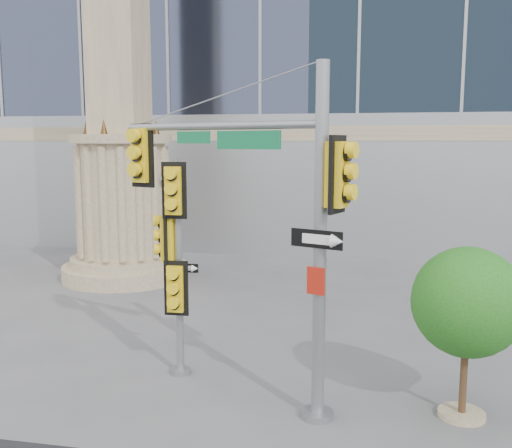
# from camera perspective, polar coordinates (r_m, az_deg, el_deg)

# --- Properties ---
(ground) EXTENTS (120.00, 120.00, 0.00)m
(ground) POSITION_cam_1_polar(r_m,az_deg,el_deg) (11.21, -3.00, -17.42)
(ground) COLOR #545456
(ground) RESTS_ON ground
(monument) EXTENTS (4.40, 4.40, 16.60)m
(monument) POSITION_cam_1_polar(r_m,az_deg,el_deg) (20.64, -13.40, 9.84)
(monument) COLOR gray
(monument) RESTS_ON ground
(main_signal_pole) EXTENTS (4.56, 2.09, 6.16)m
(main_signal_pole) POSITION_cam_1_polar(r_m,az_deg,el_deg) (10.15, 0.82, 2.41)
(main_signal_pole) COLOR slate
(main_signal_pole) RESTS_ON ground
(secondary_signal_pole) EXTENTS (0.78, 0.58, 4.53)m
(secondary_signal_pole) POSITION_cam_1_polar(r_m,az_deg,el_deg) (11.70, -8.15, -2.65)
(secondary_signal_pole) COLOR slate
(secondary_signal_pole) RESTS_ON ground
(street_tree) EXTENTS (1.97, 1.92, 3.07)m
(street_tree) POSITION_cam_1_polar(r_m,az_deg,el_deg) (10.63, 20.57, -7.75)
(street_tree) COLOR gray
(street_tree) RESTS_ON ground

